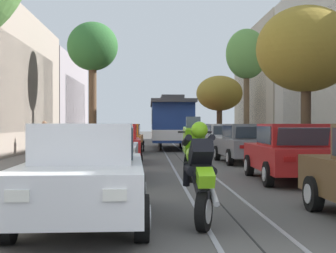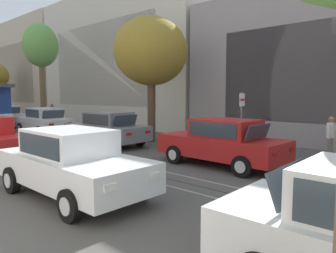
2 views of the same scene
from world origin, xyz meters
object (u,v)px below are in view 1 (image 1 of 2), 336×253
Objects in this scene: parked_car_white_second_left at (106,151)px; pedestrian_on_left_pavement at (263,134)px; parked_car_white_fifth_right at (209,136)px; cable_car_trolley at (171,123)px; parked_car_white_near_left at (85,173)px; parked_car_white_fourth_right at (223,139)px; parked_car_red_second_right at (290,152)px; parked_car_red_sixth_right at (200,134)px; parked_car_grey_mid_right at (245,143)px; street_tree_kerb_right_mid at (246,56)px; street_tree_kerb_left_second at (93,49)px; street_tree_kerb_right_second at (306,50)px; parked_car_red_mid_left at (118,143)px; parked_car_orange_fourth_left at (125,138)px; motorcycle_with_rider at (198,168)px; pedestrian_on_right_pavement at (44,136)px; street_tree_kerb_right_fourth at (219,94)px.

pedestrian_on_left_pavement reaches higher than parked_car_white_second_left.
cable_car_trolley reaches higher than parked_car_white_fifth_right.
parked_car_white_near_left and parked_car_white_fourth_right have the same top height.
parked_car_red_second_right is 25.34m from parked_car_red_sixth_right.
parked_car_grey_mid_right is 12.74m from parked_car_white_fifth_right.
parked_car_white_fifth_right is 0.58× the size of street_tree_kerb_right_mid.
street_tree_kerb_left_second is 0.83× the size of cable_car_trolley.
parked_car_white_fifth_right is 2.98m from cable_car_trolley.
cable_car_trolley reaches higher than parked_car_white_near_left.
street_tree_kerb_right_second is 3.78× the size of pedestrian_on_left_pavement.
parked_car_white_fourth_right is (5.23, 5.99, 0.00)m from parked_car_red_mid_left.
motorcycle_with_rider is at bearing -83.93° from parked_car_orange_fourth_left.
parked_car_red_second_right is (5.16, -13.29, 0.00)m from parked_car_orange_fourth_left.
parked_car_red_second_right is 6.62m from motorcycle_with_rider.
cable_car_trolley reaches higher than pedestrian_on_right_pavement.
parked_car_white_second_left and parked_car_red_sixth_right have the same top height.
parked_car_white_fourth_right is at bearing 74.85° from parked_car_white_near_left.
cable_car_trolley is at bearing -109.45° from parked_car_red_sixth_right.
cable_car_trolley is at bearing 44.41° from pedestrian_on_right_pavement.
parked_car_white_fourth_right is 16.22m from street_tree_kerb_right_fourth.
pedestrian_on_right_pavement is (-6.62, -6.48, -0.68)m from cable_car_trolley.
street_tree_kerb_left_second is 12.14m from pedestrian_on_left_pavement.
motorcycle_with_rider is at bearing -103.03° from street_tree_kerb_right_mid.
parked_car_white_second_left is 5.20m from parked_car_red_second_right.
parked_car_red_mid_left is 12.80m from motorcycle_with_rider.
parked_car_orange_fourth_left and parked_car_red_second_right have the same top height.
street_tree_kerb_right_fourth reaches higher than parked_car_grey_mid_right.
parked_car_red_second_right is 0.99× the size of parked_car_grey_mid_right.
street_tree_kerb_right_fourth is at bearing 71.43° from parked_car_red_mid_left.
street_tree_kerb_right_mid is (2.23, 10.88, 5.05)m from parked_car_grey_mid_right.
street_tree_kerb_right_second is 13.28m from motorcycle_with_rider.
parked_car_orange_fourth_left is 0.77× the size of street_tree_kerb_right_fourth.
street_tree_kerb_left_second is at bearing -125.76° from street_tree_kerb_right_fourth.
parked_car_red_mid_left is 2.34× the size of motorcycle_with_rider.
parked_car_grey_mid_right and parked_car_red_sixth_right have the same top height.
pedestrian_on_left_pavement is (8.65, 17.61, 0.13)m from parked_car_white_second_left.
street_tree_kerb_left_second is (-7.18, 15.60, 5.14)m from parked_car_red_second_right.
street_tree_kerb_left_second reaches higher than parked_car_red_mid_left.
motorcycle_with_rider reaches higher than parked_car_white_near_left.
parked_car_white_near_left is 18.89m from parked_car_orange_fourth_left.
pedestrian_on_left_pavement is at bearing 79.21° from parked_car_red_second_right.
pedestrian_on_right_pavement is (-9.09, 5.02, 0.18)m from parked_car_grey_mid_right.
pedestrian_on_right_pavement reaches higher than parked_car_red_second_right.
parked_car_red_sixth_right is 0.58× the size of street_tree_kerb_right_mid.
motorcycle_with_rider reaches higher than parked_car_white_fifth_right.
parked_car_red_mid_left and parked_car_grey_mid_right have the same top height.
parked_car_grey_mid_right is (4.90, 11.99, 0.00)m from parked_car_white_near_left.
parked_car_orange_fourth_left is 0.58× the size of street_tree_kerb_right_mid.
parked_car_red_mid_left is at bearing -126.74° from pedestrian_on_left_pavement.
street_tree_kerb_right_second is (7.20, 11.33, 3.70)m from parked_car_white_near_left.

